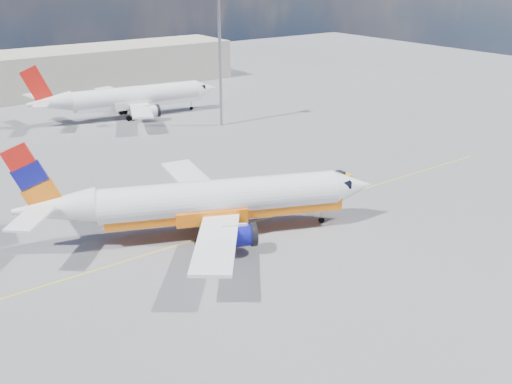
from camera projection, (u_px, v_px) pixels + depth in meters
ground at (273, 233)px, 53.74m from camera, size 240.00×240.00×0.00m
taxi_line at (254, 222)px, 56.00m from camera, size 70.00×0.15×0.01m
terminal_main at (61, 71)px, 111.42m from camera, size 70.00×14.00×8.00m
main_jet at (209, 201)px, 52.30m from camera, size 32.92×24.83×10.11m
second_jet at (131, 98)px, 92.97m from camera, size 31.74×24.83×9.60m
gse_tug at (341, 178)px, 65.25m from camera, size 2.29×1.43×1.62m
traffic_cone at (238, 243)px, 51.35m from camera, size 0.37×0.37×0.51m
floodlight_mast at (220, 44)px, 84.71m from camera, size 1.51×1.51×20.75m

